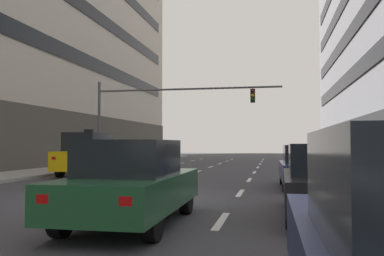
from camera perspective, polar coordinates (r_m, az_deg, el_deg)
ground_plane at (r=12.54m, az=-9.34°, el=-9.62°), size 120.00×120.00×0.00m
lane_stripe_l1_s4 at (r=15.72m, az=-18.05°, el=-8.02°), size 0.16×2.00×0.01m
lane_stripe_l1_s5 at (r=20.21m, az=-11.04°, el=-6.77°), size 0.16×2.00×0.01m
lane_stripe_l1_s6 at (r=24.90m, az=-6.64°, el=-5.93°), size 0.16×2.00×0.01m
lane_stripe_l1_s7 at (r=29.69m, az=-3.65°, el=-5.34°), size 0.16×2.00×0.01m
lane_stripe_l1_s8 at (r=34.54m, az=-1.51°, el=-4.90°), size 0.16×2.00×0.01m
lane_stripe_l1_s9 at (r=39.42m, az=0.11°, el=-4.57°), size 0.16×2.00×0.01m
lane_stripe_l1_s10 at (r=44.34m, az=1.37°, el=-4.31°), size 0.16×2.00×0.01m
lane_stripe_l2_s3 at (r=9.82m, az=-15.65°, el=-11.62°), size 0.16×2.00×0.01m
lane_stripe_l2_s4 at (r=14.42m, az=-6.50°, el=-8.65°), size 0.16×2.00×0.01m
lane_stripe_l2_s5 at (r=19.22m, az=-1.91°, el=-7.05°), size 0.16×2.00×0.01m
lane_stripe_l2_s6 at (r=24.10m, az=0.83°, el=-6.07°), size 0.16×2.00×0.01m
lane_stripe_l2_s7 at (r=29.02m, az=2.63°, el=-5.41°), size 0.16×2.00×0.01m
lane_stripe_l2_s8 at (r=33.96m, az=3.91°, el=-4.95°), size 0.16×2.00×0.01m
lane_stripe_l2_s9 at (r=38.92m, az=4.86°, el=-4.59°), size 0.16×2.00×0.01m
lane_stripe_l2_s10 at (r=43.89m, az=5.59°, el=-4.32°), size 0.16×2.00×0.01m
lane_stripe_l3_s3 at (r=8.86m, az=4.08°, el=-12.74°), size 0.16×2.00×0.01m
lane_stripe_l3_s4 at (r=13.78m, az=6.73°, el=-8.95°), size 0.16×2.00×0.01m
lane_stripe_l3_s5 at (r=18.74m, az=7.96°, el=-7.15°), size 0.16×2.00×0.01m
lane_stripe_l3_s6 at (r=23.72m, az=8.67°, el=-6.11°), size 0.16×2.00×0.01m
lane_stripe_l3_s7 at (r=28.71m, az=9.13°, el=-5.42°), size 0.16×2.00×0.01m
lane_stripe_l3_s8 at (r=33.70m, az=9.45°, el=-4.94°), size 0.16×2.00×0.01m
lane_stripe_l3_s9 at (r=38.69m, az=9.69°, el=-4.58°), size 0.16×2.00×0.01m
lane_stripe_l3_s10 at (r=43.69m, az=9.88°, el=-4.31°), size 0.16×2.00×0.01m
taxi_driving_0 at (r=21.67m, az=-14.18°, el=-3.56°), size 1.90×4.52×2.37m
car_driving_1 at (r=31.39m, az=-5.95°, el=-3.73°), size 1.86×4.29×1.60m
car_driving_2 at (r=8.42m, az=-8.37°, el=-7.55°), size 1.95×4.55×1.70m
car_parked_1 at (r=9.45m, az=18.22°, el=-7.10°), size 1.88×4.36×1.63m
car_parked_2 at (r=15.51m, az=15.50°, el=-5.25°), size 1.85×4.26×1.58m
traffic_signal_0 at (r=26.40m, az=-4.65°, el=3.14°), size 11.94×0.35×5.59m
pedestrian_0 at (r=25.03m, az=20.22°, el=-3.20°), size 0.53×0.22×1.71m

